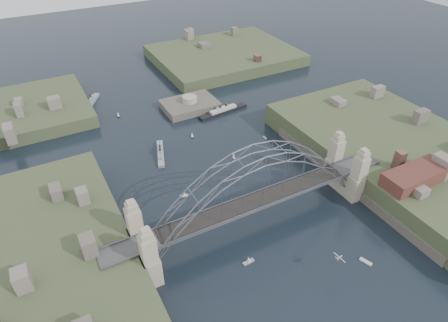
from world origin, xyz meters
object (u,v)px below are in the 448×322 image
bridge (257,189)px  ocean_liner (223,111)px  fort_island (190,109)px  naval_cruiser_near (160,153)px  naval_cruiser_far (91,103)px  wharf_shed (415,176)px

bridge → ocean_liner: (22.28, 59.89, -11.49)m
fort_island → ocean_liner: (10.28, -10.11, 1.17)m
naval_cruiser_near → naval_cruiser_far: (-12.62, 49.49, 0.14)m
fort_island → ocean_liner: 14.47m
naval_cruiser_near → ocean_liner: 37.05m
wharf_shed → naval_cruiser_near: wharf_shed is taller
naval_cruiser_near → naval_cruiser_far: naval_cruiser_far is taller
naval_cruiser_near → ocean_liner: size_ratio=0.70×
bridge → wharf_shed: 46.23m
wharf_shed → naval_cruiser_near: (-55.10, 57.82, -9.27)m
fort_island → bridge: bearing=-99.7°
ocean_liner → bridge: bearing=-110.4°
naval_cruiser_far → ocean_liner: bearing=-36.0°
naval_cruiser_near → ocean_liner: (33.39, 16.07, 0.11)m
naval_cruiser_near → naval_cruiser_far: 51.07m
wharf_shed → naval_cruiser_near: 80.41m
naval_cruiser_far → fort_island: bearing=-33.1°
naval_cruiser_near → ocean_liner: ocean_liner is taller
fort_island → naval_cruiser_near: 34.93m
bridge → fort_island: size_ratio=3.82×
naval_cruiser_near → naval_cruiser_far: size_ratio=1.02×
naval_cruiser_far → ocean_liner: size_ratio=0.69×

